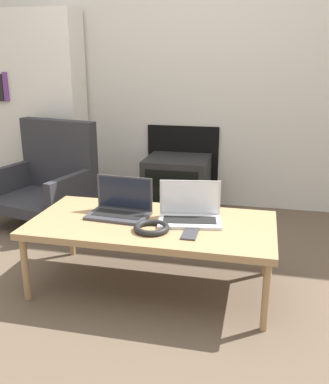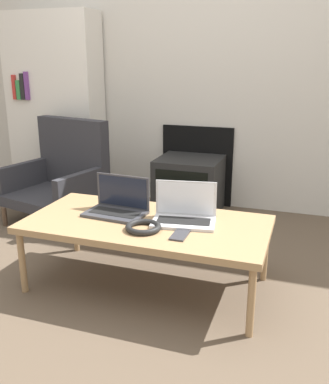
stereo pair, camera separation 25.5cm
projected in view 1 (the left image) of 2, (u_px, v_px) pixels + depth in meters
ground_plane at (138, 314)px, 2.14m from camera, size 14.00×14.00×0.00m
wall_back at (199, 51)px, 3.46m from camera, size 7.00×0.08×2.60m
table at (152, 227)px, 2.30m from camera, size 1.30×0.64×0.39m
laptop_left at (121, 207)px, 2.38m from camera, size 0.35×0.23×0.21m
laptop_right at (190, 212)px, 2.30m from camera, size 0.36×0.25×0.21m
headphones at (152, 228)px, 2.17m from camera, size 0.18×0.18×0.03m
phone at (190, 234)px, 2.12m from camera, size 0.07×0.14×0.01m
tv at (177, 185)px, 3.53m from camera, size 0.51×0.47×0.46m
armchair at (49, 177)px, 3.32m from camera, size 0.79×0.73×0.77m
bookshelf at (36, 109)px, 3.71m from camera, size 0.83×0.32×1.61m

